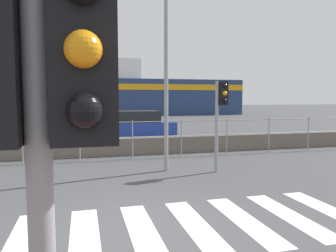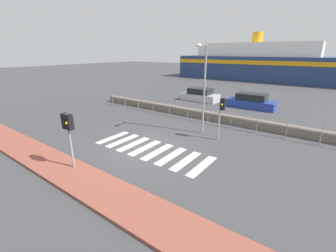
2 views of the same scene
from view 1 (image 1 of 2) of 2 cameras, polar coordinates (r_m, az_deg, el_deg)
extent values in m
plane|color=#424244|center=(5.52, -5.72, -17.80)|extent=(160.00, 160.00, 0.00)
cube|color=silver|center=(5.54, -24.15, -18.09)|extent=(0.45, 2.40, 0.01)
cube|color=silver|center=(5.46, -14.32, -18.13)|extent=(0.45, 2.40, 0.01)
cube|color=silver|center=(5.54, -4.49, -17.67)|extent=(0.45, 2.40, 0.01)
cube|color=silver|center=(5.75, 4.77, -16.79)|extent=(0.45, 2.40, 0.01)
cube|color=silver|center=(6.09, 13.09, -15.63)|extent=(0.45, 2.40, 0.01)
cube|color=silver|center=(6.54, 20.32, -14.36)|extent=(0.45, 2.40, 0.01)
cube|color=silver|center=(7.07, 26.47, -13.09)|extent=(0.45, 2.40, 0.01)
cube|color=#6B6056|center=(12.29, -10.90, -3.60)|extent=(21.78, 0.55, 0.63)
cylinder|color=gray|center=(11.31, -10.69, 0.59)|extent=(19.61, 0.03, 0.03)
cylinder|color=gray|center=(11.37, -10.64, -2.12)|extent=(19.61, 0.03, 0.03)
cylinder|color=gray|center=(11.51, -24.05, -2.72)|extent=(0.04, 0.04, 1.35)
cylinder|color=gray|center=(11.35, -15.13, -2.56)|extent=(0.04, 0.04, 1.35)
cylinder|color=gray|center=(11.47, -6.19, -2.34)|extent=(0.04, 0.04, 1.35)
cylinder|color=gray|center=(11.86, 2.36, -2.07)|extent=(0.04, 0.04, 1.35)
cylinder|color=gray|center=(12.50, 10.20, -1.79)|extent=(0.04, 0.04, 1.35)
cylinder|color=gray|center=(13.34, 17.17, -1.50)|extent=(0.04, 0.04, 1.35)
cylinder|color=gray|center=(14.36, 23.23, -1.24)|extent=(0.04, 0.04, 1.35)
cube|color=black|center=(1.32, -14.56, 11.97)|extent=(0.24, 0.24, 0.68)
sphere|color=orange|center=(1.18, -14.55, 12.82)|extent=(0.13, 0.13, 0.13)
sphere|color=black|center=(1.17, -14.32, 2.51)|extent=(0.13, 0.13, 0.13)
cylinder|color=gray|center=(9.38, 8.48, -0.18)|extent=(0.10, 0.10, 2.59)
cube|color=black|center=(9.41, 9.51, 5.65)|extent=(0.24, 0.24, 0.68)
sphere|color=black|center=(9.29, 9.89, 6.95)|extent=(0.13, 0.13, 0.13)
sphere|color=orange|center=(9.29, 9.87, 5.65)|extent=(0.13, 0.13, 0.13)
sphere|color=black|center=(9.29, 9.85, 4.35)|extent=(0.13, 0.13, 0.13)
cylinder|color=gray|center=(9.43, -0.32, 9.30)|extent=(0.12, 0.12, 5.69)
cube|color=navy|center=(40.65, -13.61, 4.87)|extent=(36.71, 7.56, 4.26)
cube|color=white|center=(40.94, -19.96, 9.33)|extent=(20.56, 6.05, 2.34)
cube|color=orange|center=(36.87, -13.54, 6.72)|extent=(36.71, 0.08, 0.68)
cylinder|color=orange|center=(41.16, -20.05, 12.20)|extent=(1.80, 1.80, 1.80)
cube|color=#BCBCC1|center=(18.35, -23.00, -0.87)|extent=(3.98, 1.85, 0.76)
cube|color=#1E2328|center=(18.30, -23.07, 1.29)|extent=(2.39, 1.63, 0.62)
cube|color=#233D9E|center=(18.37, -5.79, -0.49)|extent=(4.44, 1.74, 0.76)
cube|color=#1E2328|center=(18.32, -5.81, 1.67)|extent=(2.67, 1.53, 0.62)
camera|label=2|loc=(9.94, 99.19, 17.10)|focal=24.00mm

